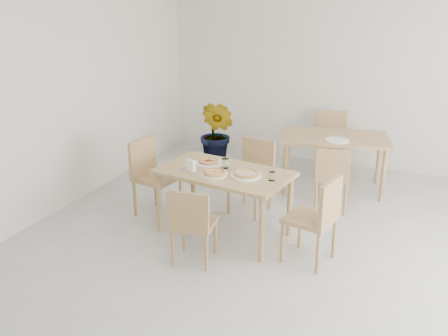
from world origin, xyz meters
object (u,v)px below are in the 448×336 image
at_px(plate_mushroom, 246,175).
at_px(napkin_holder, 191,166).
at_px(pizza_pepperoni, 209,161).
at_px(plate_empty, 337,140).
at_px(potted_plant, 217,134).
at_px(chair_east, 318,215).
at_px(tumbler_a, 225,163).
at_px(chair_back_n, 331,137).
at_px(chair_back_s, 333,174).
at_px(chair_west, 151,171).
at_px(main_table, 224,179).
at_px(chair_south, 192,221).
at_px(second_table, 335,143).
at_px(chair_north, 254,170).
at_px(plate_pepperoni, 209,163).
at_px(plate_margherita, 214,174).
at_px(tumbler_b, 272,176).
at_px(pizza_margherita, 214,172).
at_px(pizza_mushroom, 246,173).

bearing_deg(plate_mushroom, napkin_holder, -168.51).
relative_size(pizza_pepperoni, plate_empty, 1.05).
bearing_deg(potted_plant, chair_east, -46.59).
height_order(chair_east, napkin_holder, chair_east).
bearing_deg(pizza_pepperoni, tumbler_a, -13.77).
distance_m(plate_mushroom, chair_back_n, 2.63).
bearing_deg(plate_mushroom, chair_back_s, 59.47).
bearing_deg(chair_west, potted_plant, 7.72).
relative_size(main_table, chair_back_s, 1.84).
height_order(chair_south, second_table, chair_south).
height_order(chair_north, plate_pepperoni, chair_north).
xyz_separation_m(main_table, chair_back_s, (0.95, 1.11, -0.18)).
xyz_separation_m(plate_margherita, potted_plant, (-0.97, 2.19, -0.24)).
bearing_deg(tumbler_b, potted_plant, 127.13).
bearing_deg(chair_east, chair_north, -121.64).
height_order(plate_pepperoni, chair_back_s, chair_back_s).
bearing_deg(plate_mushroom, chair_east, -10.62).
bearing_deg(tumbler_b, tumbler_a, 166.01).
relative_size(plate_pepperoni, tumbler_b, 3.46).
bearing_deg(plate_margherita, chair_south, -87.07).
height_order(pizza_pepperoni, chair_back_n, chair_back_n).
bearing_deg(plate_pepperoni, plate_empty, 52.30).
bearing_deg(pizza_pepperoni, chair_north, 62.29).
relative_size(tumbler_b, napkin_holder, 0.67).
relative_size(tumbler_a, chair_back_n, 0.12).
relative_size(second_table, chair_back_s, 1.86).
xyz_separation_m(chair_east, plate_mushroom, (-0.83, 0.16, 0.23)).
bearing_deg(chair_south, chair_back_s, -127.47).
xyz_separation_m(plate_pepperoni, tumbler_a, (0.22, -0.05, 0.04)).
bearing_deg(chair_north, plate_mushroom, -66.62).
bearing_deg(second_table, pizza_margherita, -126.82).
distance_m(main_table, chair_east, 1.13).
relative_size(pizza_mushroom, pizza_pepperoni, 1.10).
distance_m(pizza_pepperoni, tumbler_a, 0.23).
relative_size(chair_north, plate_empty, 2.96).
bearing_deg(chair_back_s, chair_north, 13.32).
distance_m(chair_east, plate_pepperoni, 1.43).
xyz_separation_m(pizza_pepperoni, napkin_holder, (-0.06, -0.32, 0.03)).
bearing_deg(pizza_pepperoni, tumbler_b, -13.93).
bearing_deg(chair_back_s, plate_empty, -89.23).
xyz_separation_m(plate_pepperoni, second_table, (1.05, 1.67, -0.10)).
distance_m(chair_west, second_table, 2.48).
bearing_deg(chair_back_n, chair_back_s, -89.11).
bearing_deg(tumbler_a, pizza_pepperoni, 166.23).
distance_m(pizza_pepperoni, potted_plant, 2.05).
bearing_deg(chair_east, pizza_margherita, -81.85).
relative_size(pizza_margherita, chair_back_n, 0.37).
height_order(chair_east, chair_back_s, chair_east).
xyz_separation_m(chair_south, potted_plant, (-1.00, 2.78, 0.04)).
xyz_separation_m(plate_mushroom, chair_back_n, (0.32, 2.59, -0.25)).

